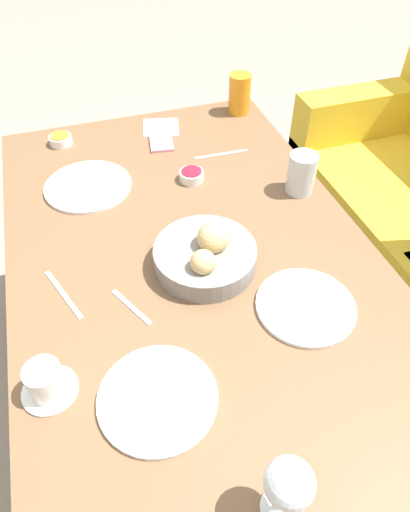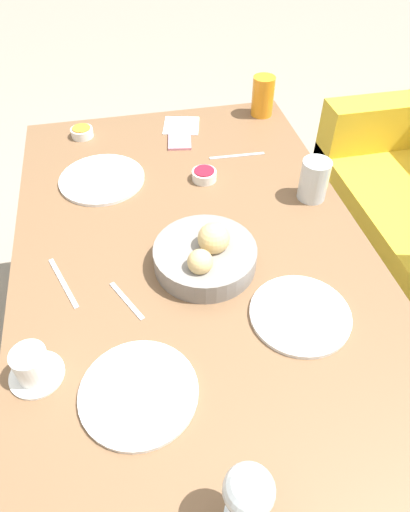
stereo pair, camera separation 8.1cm
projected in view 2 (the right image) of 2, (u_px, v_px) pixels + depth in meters
The scene contains 17 objects.
ground_plane at pixel (197, 390), 1.64m from camera, with size 10.00×10.00×0.00m, color gray.
dining_table at pixel (195, 274), 1.20m from camera, with size 1.44×0.89×0.71m.
bread_basket at pixel (206, 255), 1.08m from camera, with size 0.25×0.25×0.12m.
plate_near_left at pixel (102, 179), 1.34m from camera, with size 0.25×0.25×0.01m.
plate_near_right at pixel (139, 392), 0.86m from camera, with size 0.23×0.23×0.01m.
plate_far_center at pixel (300, 314), 0.99m from camera, with size 0.22×0.22×0.01m.
juice_glass at pixel (263, 96), 1.57m from camera, with size 0.08×0.08×0.13m.
water_tumbler at pixel (314, 180), 1.25m from camera, with size 0.08×0.08×0.12m.
wine_glass at pixel (249, 492), 0.64m from camera, with size 0.08×0.08×0.16m.
coffee_cup at pixel (33, 366), 0.87m from camera, with size 0.11×0.11×0.08m.
jam_bowl_berry at pixel (204, 175), 1.34m from camera, with size 0.07×0.07×0.03m.
jam_bowl_honey at pixel (82, 132), 1.50m from camera, with size 0.07×0.07×0.03m.
fork_silver at pixel (63, 283), 1.06m from camera, with size 0.17×0.07×0.00m.
knife_silver at pixel (237, 156), 1.43m from camera, with size 0.02×0.18×0.00m.
spoon_coffee at pixel (127, 301), 1.02m from camera, with size 0.12×0.07×0.00m.
napkin at pixel (181, 126), 1.56m from camera, with size 0.14×0.14×0.00m.
cell_phone at pixel (180, 137), 1.50m from camera, with size 0.16×0.10×0.01m.
Camera 2 is at (0.79, -0.14, 1.51)m, focal length 32.00 mm.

